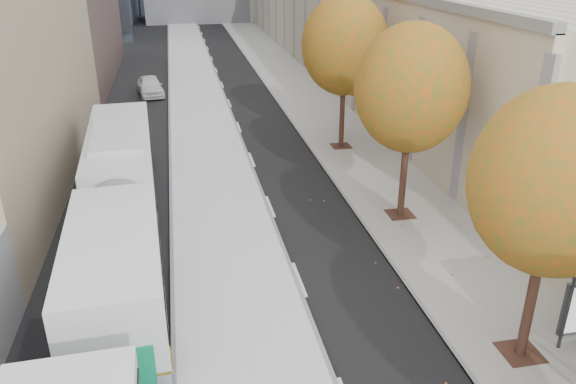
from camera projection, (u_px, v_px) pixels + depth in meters
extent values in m
cube|color=silver|center=(204.00, 133.00, 34.13)|extent=(4.25, 150.00, 0.15)
cube|color=gray|center=(331.00, 126.00, 35.57)|extent=(4.75, 150.00, 0.08)
cube|color=gray|center=(363.00, 10.00, 62.03)|extent=(18.00, 92.00, 8.00)
cylinder|color=black|center=(530.00, 304.00, 15.06)|extent=(0.28, 0.28, 3.24)
sphere|color=#385B1C|center=(556.00, 182.00, 13.62)|extent=(4.20, 4.20, 4.20)
cylinder|color=black|center=(403.00, 177.00, 23.11)|extent=(0.28, 0.28, 3.38)
sphere|color=#385B1C|center=(411.00, 88.00, 21.61)|extent=(4.40, 4.40, 4.40)
cylinder|color=black|center=(342.00, 116.00, 31.16)|extent=(0.28, 0.28, 3.51)
sphere|color=#385B1C|center=(345.00, 45.00, 29.61)|extent=(4.60, 4.60, 4.60)
cube|color=silver|center=(120.00, 202.00, 21.47)|extent=(3.62, 18.44, 3.05)
cube|color=black|center=(118.00, 189.00, 21.24)|extent=(3.64, 17.71, 1.06)
cube|color=#0D7850|center=(93.00, 373.00, 13.41)|extent=(1.94, 0.16, 1.18)
imported|color=silver|center=(150.00, 86.00, 42.62)|extent=(2.29, 4.49, 1.46)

